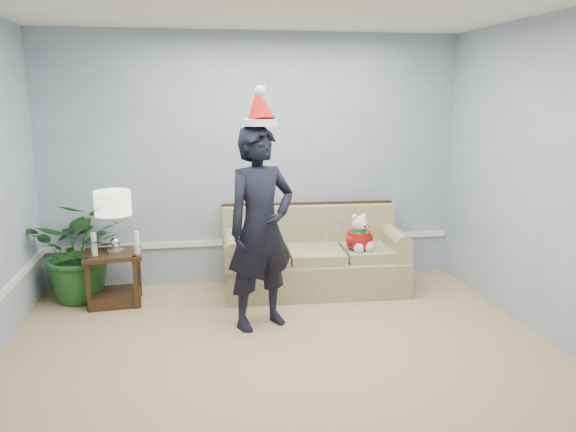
% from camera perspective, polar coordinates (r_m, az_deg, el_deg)
% --- Properties ---
extents(room_shell, '(4.54, 5.04, 2.74)m').
position_cam_1_polar(room_shell, '(3.66, 0.91, 1.32)').
color(room_shell, tan).
rests_on(room_shell, ground).
extents(wainscot_trim, '(4.49, 4.99, 0.06)m').
position_cam_1_polar(wainscot_trim, '(5.00, -15.18, -6.82)').
color(wainscot_trim, white).
rests_on(wainscot_trim, room_shell).
extents(sofa, '(1.93, 0.91, 0.89)m').
position_cam_1_polar(sofa, '(6.02, 2.60, -4.51)').
color(sofa, '#546530').
rests_on(sofa, room_shell).
extents(side_table, '(0.59, 0.51, 0.53)m').
position_cam_1_polar(side_table, '(5.88, -17.19, -6.58)').
color(side_table, '#3B2815').
rests_on(side_table, room_shell).
extents(table_lamp, '(0.35, 0.35, 0.62)m').
position_cam_1_polar(table_lamp, '(5.65, -17.37, 1.01)').
color(table_lamp, silver).
rests_on(table_lamp, side_table).
extents(candle_pair, '(0.46, 0.06, 0.22)m').
position_cam_1_polar(candle_pair, '(5.67, -17.10, -2.76)').
color(candle_pair, silver).
rests_on(candle_pair, side_table).
extents(houseplant, '(0.96, 0.84, 1.04)m').
position_cam_1_polar(houseplant, '(6.01, -20.21, -3.24)').
color(houseplant, '#1E5220').
rests_on(houseplant, room_shell).
extents(man, '(0.77, 0.66, 1.80)m').
position_cam_1_polar(man, '(4.91, -2.79, -1.27)').
color(man, black).
rests_on(man, room_shell).
extents(santa_hat, '(0.37, 0.40, 0.34)m').
position_cam_1_polar(santa_hat, '(4.80, -2.94, 10.90)').
color(santa_hat, silver).
rests_on(santa_hat, man).
extents(teddy_bear, '(0.30, 0.30, 0.39)m').
position_cam_1_polar(teddy_bear, '(5.86, 7.21, -2.11)').
color(teddy_bear, silver).
rests_on(teddy_bear, sofa).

